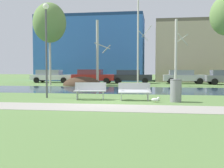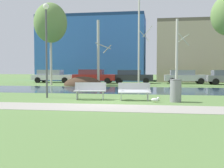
% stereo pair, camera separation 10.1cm
% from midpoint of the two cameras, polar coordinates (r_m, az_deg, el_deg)
% --- Properties ---
extents(ground_plane, '(120.00, 120.00, 0.00)m').
position_cam_midpoint_polar(ground_plane, '(22.81, 3.65, -0.86)').
color(ground_plane, '#5B7F42').
extents(paved_path_strip, '(60.00, 2.14, 0.01)m').
position_cam_midpoint_polar(paved_path_strip, '(11.26, -1.95, -4.82)').
color(paved_path_strip, '#9E998E').
rests_on(paved_path_strip, ground).
extents(river_band, '(80.00, 7.11, 0.01)m').
position_cam_midpoint_polar(river_band, '(20.88, 3.15, -1.21)').
color(river_band, '#284256').
rests_on(river_band, ground).
extents(soil_mound, '(3.74, 3.43, 1.67)m').
position_cam_midpoint_polar(soil_mound, '(26.97, -5.78, -0.28)').
color(soil_mound, '#423021').
rests_on(soil_mound, ground).
extents(bench_left, '(1.66, 0.76, 0.87)m').
position_cam_midpoint_polar(bench_left, '(14.21, -4.26, -1.30)').
color(bench_left, '#B2B5B7').
rests_on(bench_left, ground).
extents(bench_right, '(1.66, 0.76, 0.87)m').
position_cam_midpoint_polar(bench_right, '(13.87, 4.78, -1.41)').
color(bench_right, '#B2B5B7').
rests_on(bench_right, ground).
extents(trash_bin, '(0.56, 0.56, 1.08)m').
position_cam_midpoint_polar(trash_bin, '(13.48, 13.05, -1.25)').
color(trash_bin, gray).
rests_on(trash_bin, ground).
extents(seagull, '(0.42, 0.16, 0.25)m').
position_cam_midpoint_polar(seagull, '(13.19, 9.04, -3.15)').
color(seagull, white).
rests_on(seagull, ground).
extents(streetlamp, '(0.32, 0.32, 5.04)m').
position_cam_midpoint_polar(streetlamp, '(15.55, -13.07, 9.79)').
color(streetlamp, '#4C4C51').
rests_on(streetlamp, ground).
extents(birch_far_left, '(3.21, 3.21, 8.00)m').
position_cam_midpoint_polar(birch_far_left, '(28.51, -12.31, 12.06)').
color(birch_far_left, beige).
rests_on(birch_far_left, ground).
extents(birch_left, '(1.42, 2.52, 6.18)m').
position_cam_midpoint_polar(birch_left, '(26.67, -2.62, 6.41)').
color(birch_left, '#BCB7A8').
rests_on(birch_left, ground).
extents(birch_center_left, '(1.37, 2.21, 8.38)m').
position_cam_midpoint_polar(birch_center_left, '(26.96, 5.67, 8.72)').
color(birch_center_left, beige).
rests_on(birch_center_left, ground).
extents(birch_center, '(1.19, 2.12, 6.04)m').
position_cam_midpoint_polar(birch_center, '(25.98, 13.26, 6.36)').
color(birch_center, beige).
rests_on(birch_center, ground).
extents(parked_van_nearest_white, '(4.84, 2.24, 1.49)m').
position_cam_midpoint_polar(parked_van_nearest_white, '(33.06, -11.90, 1.64)').
color(parked_van_nearest_white, silver).
rests_on(parked_van_nearest_white, ground).
extents(parked_sedan_second_red, '(4.71, 2.23, 1.52)m').
position_cam_midpoint_polar(parked_sedan_second_red, '(31.02, -3.62, 1.64)').
color(parked_sedan_second_red, maroon).
rests_on(parked_sedan_second_red, ground).
extents(parked_hatch_third_dark, '(4.50, 2.14, 1.47)m').
position_cam_midpoint_polar(parked_hatch_third_dark, '(30.87, 4.15, 1.59)').
color(parked_hatch_third_dark, '#282B30').
rests_on(parked_hatch_third_dark, ground).
extents(parked_wagon_fourth_silver, '(4.48, 2.06, 1.47)m').
position_cam_midpoint_polar(parked_wagon_fourth_silver, '(30.79, 14.67, 1.49)').
color(parked_wagon_fourth_silver, '#B2B5BC').
rests_on(parked_wagon_fourth_silver, ground).
extents(building_blue_store, '(14.30, 6.59, 8.70)m').
position_cam_midpoint_polar(building_blue_store, '(39.13, -3.82, 7.12)').
color(building_blue_store, '#3870C6').
rests_on(building_blue_store, ground).
extents(building_beige_block, '(12.32, 9.98, 7.52)m').
position_cam_midpoint_polar(building_beige_block, '(39.03, 18.33, 6.12)').
color(building_beige_block, '#BCAD8E').
rests_on(building_beige_block, ground).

